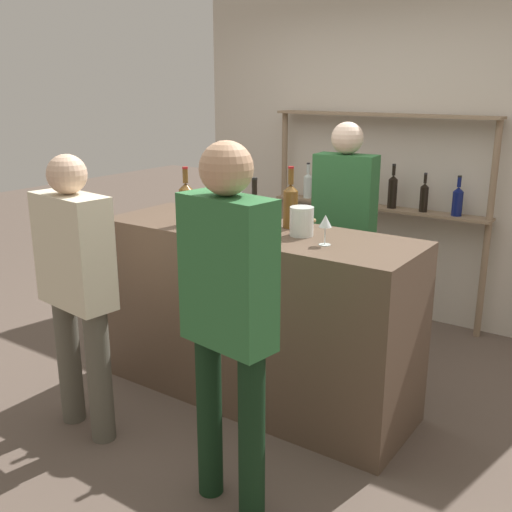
# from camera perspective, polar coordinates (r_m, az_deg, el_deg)

# --- Properties ---
(ground_plane) EXTENTS (16.00, 16.00, 0.00)m
(ground_plane) POSITION_cam_1_polar(r_m,az_deg,el_deg) (3.91, 0.00, -13.08)
(ground_plane) COLOR brown
(bar_counter) EXTENTS (1.95, 0.65, 1.08)m
(bar_counter) POSITION_cam_1_polar(r_m,az_deg,el_deg) (3.67, 0.00, -5.69)
(bar_counter) COLOR brown
(bar_counter) RESTS_ON ground_plane
(back_wall) EXTENTS (3.55, 0.12, 2.80)m
(back_wall) POSITION_cam_1_polar(r_m,az_deg,el_deg) (5.14, 12.51, 10.09)
(back_wall) COLOR beige
(back_wall) RESTS_ON ground_plane
(back_shelf) EXTENTS (1.85, 0.18, 1.68)m
(back_shelf) POSITION_cam_1_polar(r_m,az_deg,el_deg) (5.01, 11.52, 6.59)
(back_shelf) COLOR #897056
(back_shelf) RESTS_ON ground_plane
(counter_bottle_0) EXTENTS (0.08, 0.08, 0.35)m
(counter_bottle_0) POSITION_cam_1_polar(r_m,az_deg,el_deg) (3.62, -6.67, 5.07)
(counter_bottle_0) COLOR brown
(counter_bottle_0) RESTS_ON bar_counter
(counter_bottle_1) EXTENTS (0.08, 0.08, 0.33)m
(counter_bottle_1) POSITION_cam_1_polar(r_m,az_deg,el_deg) (3.30, -0.15, 3.97)
(counter_bottle_1) COLOR black
(counter_bottle_1) RESTS_ON bar_counter
(counter_bottle_2) EXTENTS (0.09, 0.09, 0.36)m
(counter_bottle_2) POSITION_cam_1_polar(r_m,az_deg,el_deg) (3.53, 3.30, 4.93)
(counter_bottle_2) COLOR brown
(counter_bottle_2) RESTS_ON bar_counter
(wine_glass) EXTENTS (0.07, 0.07, 0.16)m
(wine_glass) POSITION_cam_1_polar(r_m,az_deg,el_deg) (3.16, 6.63, 3.20)
(wine_glass) COLOR silver
(wine_glass) RESTS_ON bar_counter
(ice_bucket) EXTENTS (0.23, 0.23, 0.23)m
(ice_bucket) POSITION_cam_1_polar(r_m,az_deg,el_deg) (3.52, -3.18, 4.47)
(ice_bucket) COLOR #B2B2B7
(ice_bucket) RESTS_ON bar_counter
(cork_jar) EXTENTS (0.14, 0.14, 0.16)m
(cork_jar) POSITION_cam_1_polar(r_m,az_deg,el_deg) (3.36, 4.37, 3.31)
(cork_jar) COLOR silver
(cork_jar) RESTS_ON bar_counter
(customer_left) EXTENTS (0.49, 0.26, 1.57)m
(customer_left) POSITION_cam_1_polar(r_m,az_deg,el_deg) (3.33, -16.77, -2.06)
(customer_left) COLOR #575347
(customer_left) RESTS_ON ground_plane
(customer_right) EXTENTS (0.45, 0.25, 1.69)m
(customer_right) POSITION_cam_1_polar(r_m,az_deg,el_deg) (2.56, -2.67, -4.64)
(customer_right) COLOR black
(customer_right) RESTS_ON ground_plane
(server_behind_counter) EXTENTS (0.44, 0.22, 1.66)m
(server_behind_counter) POSITION_cam_1_polar(r_m,az_deg,el_deg) (4.24, 8.37, 3.36)
(server_behind_counter) COLOR black
(server_behind_counter) RESTS_ON ground_plane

